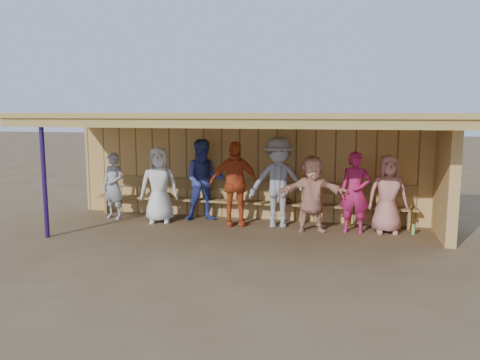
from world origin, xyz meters
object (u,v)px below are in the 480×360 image
(player_a, at_px, (114,186))
(player_b, at_px, (159,185))
(player_e, at_px, (278,182))
(player_f, at_px, (312,194))
(bench, at_px, (248,197))
(player_d, at_px, (234,184))
(player_g, at_px, (355,192))
(player_h, at_px, (388,194))
(player_c, at_px, (204,180))

(player_a, bearing_deg, player_b, 8.79)
(player_a, xyz_separation_m, player_e, (3.92, 0.12, 0.21))
(player_f, distance_m, bench, 1.77)
(player_d, relative_size, player_g, 1.10)
(player_e, height_order, player_f, player_e)
(player_b, height_order, player_d, player_d)
(player_e, relative_size, player_h, 1.21)
(player_b, distance_m, bench, 2.08)
(player_a, xyz_separation_m, player_b, (1.20, -0.10, 0.08))
(player_a, xyz_separation_m, bench, (3.12, 0.64, -0.26))
(player_e, bearing_deg, player_b, 175.11)
(player_c, relative_size, player_g, 1.11)
(player_h, relative_size, bench, 0.22)
(player_d, bearing_deg, player_e, -11.58)
(player_c, distance_m, player_d, 0.86)
(player_a, distance_m, player_f, 4.69)
(bench, bearing_deg, player_e, -32.64)
(player_h, bearing_deg, player_b, 175.33)
(bench, bearing_deg, player_b, -158.99)
(player_b, relative_size, player_c, 0.91)
(player_g, distance_m, bench, 2.56)
(player_d, distance_m, player_h, 3.29)
(player_b, xyz_separation_m, player_f, (3.48, -0.04, -0.06))
(player_e, bearing_deg, player_f, -28.27)
(player_d, relative_size, player_f, 1.16)
(player_c, bearing_deg, player_h, -23.93)
(player_c, relative_size, player_h, 1.15)
(player_g, bearing_deg, player_c, 176.72)
(player_c, distance_m, player_f, 2.59)
(player_a, bearing_deg, bench, 25.03)
(player_e, height_order, bench, player_e)
(player_a, height_order, player_c, player_c)
(player_a, bearing_deg, player_c, 22.25)
(player_f, xyz_separation_m, player_g, (0.88, 0.11, 0.04))
(player_b, xyz_separation_m, player_c, (0.94, 0.43, 0.08))
(player_c, distance_m, player_g, 3.44)
(player_b, bearing_deg, player_g, -16.18)
(player_f, xyz_separation_m, player_h, (1.55, 0.24, 0.01))
(bench, bearing_deg, player_a, -168.47)
(player_c, xyz_separation_m, bench, (0.97, 0.31, -0.42))
(player_d, xyz_separation_m, player_e, (0.97, 0.10, 0.05))
(player_b, xyz_separation_m, bench, (1.91, 0.73, -0.34))
(player_d, bearing_deg, player_f, -22.63)
(player_b, bearing_deg, bench, 3.92)
(bench, bearing_deg, player_f, -26.31)
(player_d, xyz_separation_m, player_g, (2.61, -0.05, -0.09))
(player_e, bearing_deg, player_c, 163.75)
(player_g, xyz_separation_m, bench, (-2.45, 0.67, -0.33))
(player_b, xyz_separation_m, player_d, (1.75, 0.12, 0.07))
(player_c, bearing_deg, player_e, -27.46)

